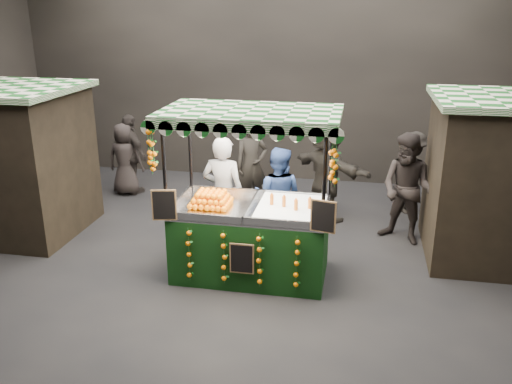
# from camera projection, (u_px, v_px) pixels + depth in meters

# --- Properties ---
(ground) EXTENTS (12.00, 12.00, 0.00)m
(ground) POSITION_uv_depth(u_px,v_px,m) (228.00, 275.00, 8.23)
(ground) COLOR black
(ground) RESTS_ON ground
(market_hall) EXTENTS (12.10, 10.10, 5.05)m
(market_hall) POSITION_uv_depth(u_px,v_px,m) (224.00, 45.00, 7.12)
(market_hall) COLOR black
(market_hall) RESTS_ON ground
(juice_stall) EXTENTS (2.60, 1.53, 2.52)m
(juice_stall) POSITION_uv_depth(u_px,v_px,m) (251.00, 227.00, 7.99)
(juice_stall) COLOR black
(juice_stall) RESTS_ON ground
(vendor_grey) EXTENTS (0.73, 0.50, 1.92)m
(vendor_grey) POSITION_uv_depth(u_px,v_px,m) (223.00, 194.00, 8.86)
(vendor_grey) COLOR gray
(vendor_grey) RESTS_ON ground
(vendor_blue) EXTENTS (0.90, 0.74, 1.70)m
(vendor_blue) POSITION_uv_depth(u_px,v_px,m) (278.00, 197.00, 9.02)
(vendor_blue) COLOR navy
(vendor_blue) RESTS_ON ground
(shopper_0) EXTENTS (0.80, 0.73, 1.83)m
(shopper_0) POSITION_uv_depth(u_px,v_px,m) (251.00, 165.00, 10.57)
(shopper_0) COLOR black
(shopper_0) RESTS_ON ground
(shopper_1) EXTENTS (1.16, 1.07, 1.90)m
(shopper_1) POSITION_uv_depth(u_px,v_px,m) (407.00, 189.00, 9.10)
(shopper_1) COLOR black
(shopper_1) RESTS_ON ground
(shopper_2) EXTENTS (1.07, 0.89, 1.71)m
(shopper_2) POSITION_uv_depth(u_px,v_px,m) (131.00, 154.00, 11.56)
(shopper_2) COLOR #2D2724
(shopper_2) RESTS_ON ground
(shopper_3) EXTENTS (1.04, 1.20, 1.61)m
(shopper_3) POSITION_uv_depth(u_px,v_px,m) (411.00, 173.00, 10.47)
(shopper_3) COLOR black
(shopper_3) RESTS_ON ground
(shopper_4) EXTENTS (0.77, 0.50, 1.55)m
(shopper_4) POSITION_uv_depth(u_px,v_px,m) (125.00, 159.00, 11.52)
(shopper_4) COLOR #2A2322
(shopper_4) RESTS_ON ground
(shopper_5) EXTENTS (1.73, 1.52, 1.89)m
(shopper_5) POSITION_uv_depth(u_px,v_px,m) (326.00, 171.00, 10.08)
(shopper_5) COLOR #2A2622
(shopper_5) RESTS_ON ground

